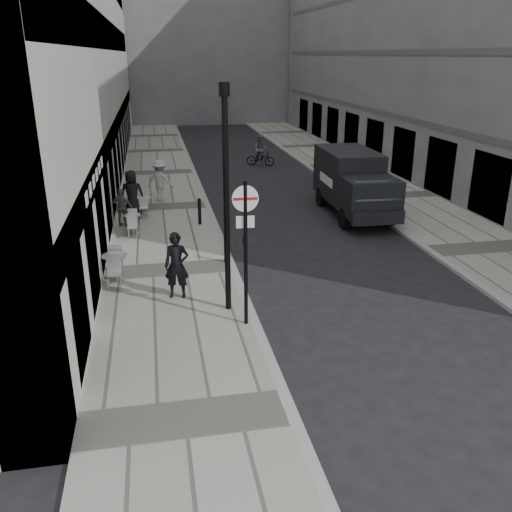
{
  "coord_description": "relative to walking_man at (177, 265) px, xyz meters",
  "views": [
    {
      "loc": [
        -2.28,
        -5.83,
        6.52
      ],
      "look_at": [
        0.28,
        7.62,
        1.4
      ],
      "focal_mm": 38.0,
      "sensor_mm": 36.0,
      "label": 1
    }
  ],
  "objects": [
    {
      "name": "building_left",
      "position": [
        -4.17,
        16.3,
        7.94
      ],
      "size": [
        4.0,
        45.0,
        18.0
      ],
      "primitive_type": "cube",
      "color": "beige",
      "rests_on": "ground"
    },
    {
      "name": "cyclist",
      "position": [
        6.09,
        18.84,
        -0.33
      ],
      "size": [
        1.84,
        1.26,
        1.88
      ],
      "rotation": [
        0.0,
        0.0,
        -0.42
      ],
      "color": "black",
      "rests_on": "ground"
    },
    {
      "name": "cafe_table_far",
      "position": [
        -1.77,
        1.53,
        -0.45
      ],
      "size": [
        0.74,
        1.68,
        0.95
      ],
      "color": "#B3B3B5",
      "rests_on": "sidewalk"
    },
    {
      "name": "lamppost",
      "position": [
        1.28,
        -1.0,
        2.29
      ],
      "size": [
        0.26,
        0.26,
        5.8
      ],
      "color": "black",
      "rests_on": "sidewalk"
    },
    {
      "name": "walking_man",
      "position": [
        0.0,
        0.0,
        0.0
      ],
      "size": [
        0.75,
        0.55,
        1.88
      ],
      "primitive_type": "imported",
      "rotation": [
        0.0,
        0.0,
        -0.16
      ],
      "color": "black",
      "rests_on": "sidewalk"
    },
    {
      "name": "pedestrian_b",
      "position": [
        -0.2,
        10.77,
        0.02
      ],
      "size": [
        1.42,
        1.14,
        1.91
      ],
      "primitive_type": "imported",
      "rotation": [
        0.0,
        0.0,
        2.73
      ],
      "color": "#B1ABA3",
      "rests_on": "sidewalk"
    },
    {
      "name": "pedestrian_a",
      "position": [
        -1.77,
        7.08,
        -0.17
      ],
      "size": [
        0.97,
        0.69,
        1.53
      ],
      "primitive_type": "imported",
      "rotation": [
        0.0,
        0.0,
        2.74
      ],
      "color": "slate",
      "rests_on": "sidewalk"
    },
    {
      "name": "cafe_table_mid",
      "position": [
        -0.97,
        8.72,
        -0.51
      ],
      "size": [
        0.66,
        1.48,
        0.84
      ],
      "color": "#BBBCBE",
      "rests_on": "sidewalk"
    },
    {
      "name": "pedestrian_c",
      "position": [
        -1.4,
        8.42,
        0.04
      ],
      "size": [
        1.01,
        0.71,
        1.96
      ],
      "primitive_type": "imported",
      "rotation": [
        0.0,
        0.0,
        3.05
      ],
      "color": "black",
      "rests_on": "sidewalk"
    },
    {
      "name": "panel_van",
      "position": [
        7.84,
        7.43,
        0.44
      ],
      "size": [
        2.26,
        5.7,
        2.65
      ],
      "rotation": [
        0.0,
        0.0,
        -0.03
      ],
      "color": "black",
      "rests_on": "ground"
    },
    {
      "name": "sign_post",
      "position": [
        1.6,
        -1.95,
        1.41
      ],
      "size": [
        0.63,
        0.1,
        3.67
      ],
      "rotation": [
        0.0,
        0.0,
        -0.04
      ],
      "color": "black",
      "rests_on": "sidewalk"
    },
    {
      "name": "building_far",
      "position": [
        3.33,
        47.8,
        9.94
      ],
      "size": [
        24.0,
        16.0,
        22.0
      ],
      "primitive_type": "cube",
      "color": "gray",
      "rests_on": "ground"
    },
    {
      "name": "cafe_table_near",
      "position": [
        -1.36,
        6.08,
        -0.5
      ],
      "size": [
        0.67,
        1.51,
        0.86
      ],
      "color": "silver",
      "rests_on": "sidewalk"
    },
    {
      "name": "bollard_far",
      "position": [
        1.23,
        6.81,
        -0.44
      ],
      "size": [
        0.13,
        0.13,
        0.99
      ],
      "primitive_type": "cylinder",
      "color": "black",
      "rests_on": "sidewalk"
    },
    {
      "name": "bollard_near",
      "position": [
        1.68,
        2.41,
        -0.5
      ],
      "size": [
        0.12,
        0.12,
        0.87
      ],
      "primitive_type": "cylinder",
      "color": "black",
      "rests_on": "sidewalk"
    },
    {
      "name": "sidewalk",
      "position": [
        -0.17,
        9.8,
        -1.0
      ],
      "size": [
        4.0,
        60.0,
        0.12
      ],
      "primitive_type": "cube",
      "color": "gray",
      "rests_on": "ground"
    },
    {
      "name": "far_sidewalk",
      "position": [
        10.83,
        9.8,
        -1.0
      ],
      "size": [
        4.0,
        60.0,
        0.12
      ],
      "primitive_type": "cube",
      "color": "gray",
      "rests_on": "ground"
    }
  ]
}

